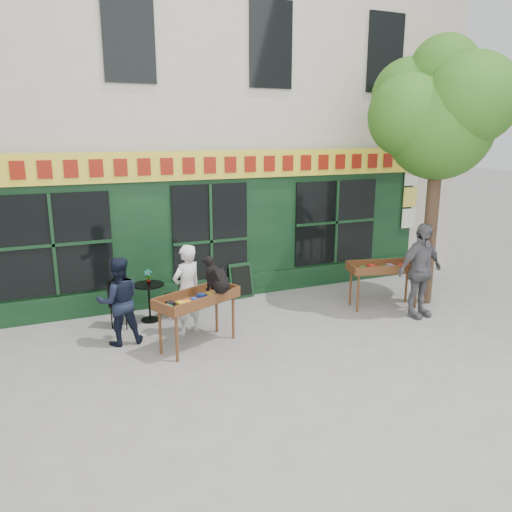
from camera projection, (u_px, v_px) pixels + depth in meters
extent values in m
plane|color=slate|center=(252.00, 337.00, 9.19)|extent=(80.00, 80.00, 0.00)
cube|color=beige|center=(164.00, 81.00, 13.34)|extent=(14.00, 7.00, 10.00)
cube|color=black|center=(209.00, 229.00, 10.96)|extent=(11.00, 0.16, 3.20)
cube|color=yellow|center=(209.00, 165.00, 10.52)|extent=(11.00, 0.06, 0.60)
cube|color=maroon|center=(210.00, 165.00, 10.49)|extent=(9.60, 0.03, 0.34)
cube|color=black|center=(212.00, 289.00, 11.20)|extent=(11.00, 0.10, 0.50)
cube|color=black|center=(211.00, 241.00, 10.94)|extent=(1.70, 0.05, 2.50)
cube|color=black|center=(53.00, 245.00, 9.65)|extent=(2.20, 0.05, 2.00)
cube|color=black|center=(336.00, 222.00, 12.12)|extent=(2.20, 0.05, 2.00)
cube|color=silver|center=(408.00, 218.00, 12.96)|extent=(0.42, 0.02, 0.50)
cube|color=#E5D14C|center=(410.00, 197.00, 12.83)|extent=(0.42, 0.02, 0.50)
cube|color=silver|center=(412.00, 176.00, 12.70)|extent=(0.42, 0.02, 0.50)
cylinder|color=#382619|center=(431.00, 222.00, 10.69)|extent=(0.28, 0.28, 3.60)
sphere|color=#2D6016|center=(439.00, 126.00, 10.21)|extent=(2.20, 2.20, 2.20)
sphere|color=#2D6016|center=(456.00, 112.00, 10.67)|extent=(1.80, 1.80, 1.80)
sphere|color=#2D6016|center=(410.00, 116.00, 10.10)|extent=(1.70, 1.70, 1.70)
sphere|color=#2D6016|center=(472.00, 99.00, 9.63)|extent=(1.80, 1.80, 1.80)
sphere|color=#2D6016|center=(410.00, 97.00, 10.48)|extent=(1.60, 1.60, 1.60)
sphere|color=#2D6016|center=(444.00, 70.00, 10.07)|extent=(1.40, 1.40, 1.40)
cylinder|color=#5B321A|center=(177.00, 339.00, 8.12)|extent=(0.05, 0.05, 0.80)
cylinder|color=#5B321A|center=(233.00, 318.00, 9.05)|extent=(0.05, 0.05, 0.80)
cylinder|color=#5B321A|center=(160.00, 332.00, 8.40)|extent=(0.05, 0.05, 0.80)
cylinder|color=#5B321A|center=(217.00, 312.00, 9.33)|extent=(0.05, 0.05, 0.80)
cube|color=#5B321A|center=(197.00, 302.00, 8.62)|extent=(1.61, 1.14, 0.05)
cube|color=#5B321A|center=(209.00, 301.00, 8.41)|extent=(1.39, 0.65, 0.18)
cube|color=#5B321A|center=(186.00, 294.00, 8.79)|extent=(1.39, 0.65, 0.18)
cube|color=brown|center=(197.00, 298.00, 8.61)|extent=(1.35, 0.90, 0.06)
imported|color=silver|center=(187.00, 290.00, 9.20)|extent=(0.73, 0.62, 1.70)
cylinder|color=#5B321A|center=(358.00, 294.00, 10.39)|extent=(0.05, 0.05, 0.80)
cylinder|color=#5B321A|center=(416.00, 290.00, 10.62)|extent=(0.05, 0.05, 0.80)
cylinder|color=#5B321A|center=(351.00, 287.00, 10.82)|extent=(0.05, 0.05, 0.80)
cylinder|color=#5B321A|center=(406.00, 284.00, 11.04)|extent=(0.05, 0.05, 0.80)
cube|color=#5B321A|center=(384.00, 270.00, 10.61)|extent=(1.59, 0.91, 0.05)
cube|color=#5B321A|center=(390.00, 270.00, 10.32)|extent=(1.47, 0.39, 0.18)
cube|color=#5B321A|center=(379.00, 263.00, 10.87)|extent=(1.47, 0.39, 0.18)
cube|color=brown|center=(384.00, 267.00, 10.60)|extent=(1.36, 0.69, 0.06)
imported|color=#58585D|center=(420.00, 271.00, 10.03)|extent=(1.18, 0.60, 1.93)
cylinder|color=black|center=(150.00, 320.00, 10.00)|extent=(0.36, 0.36, 0.03)
cylinder|color=black|center=(149.00, 303.00, 9.91)|extent=(0.04, 0.04, 0.72)
cylinder|color=black|center=(148.00, 285.00, 9.82)|extent=(0.60, 0.60, 0.03)
cube|color=black|center=(122.00, 304.00, 9.59)|extent=(0.50, 0.50, 0.03)
cube|color=black|center=(113.00, 292.00, 9.56)|extent=(0.23, 0.31, 0.50)
cylinder|color=black|center=(126.00, 319.00, 9.48)|extent=(0.02, 0.02, 0.44)
cylinder|color=black|center=(133.00, 314.00, 9.76)|extent=(0.02, 0.02, 0.44)
cylinder|color=black|center=(112.00, 318.00, 9.53)|extent=(0.02, 0.02, 0.44)
cylinder|color=black|center=(119.00, 312.00, 9.82)|extent=(0.02, 0.02, 0.44)
cube|color=black|center=(176.00, 295.00, 10.15)|extent=(0.42, 0.42, 0.03)
cube|color=black|center=(183.00, 282.00, 10.18)|extent=(0.10, 0.36, 0.50)
cylinder|color=black|center=(166.00, 305.00, 10.25)|extent=(0.02, 0.02, 0.44)
cylinder|color=black|center=(173.00, 309.00, 10.00)|extent=(0.02, 0.02, 0.44)
cylinder|color=black|center=(180.00, 302.00, 10.41)|extent=(0.02, 0.02, 0.44)
cylinder|color=black|center=(186.00, 306.00, 10.17)|extent=(0.02, 0.02, 0.44)
imported|color=gray|center=(148.00, 277.00, 9.78)|extent=(0.18, 0.15, 0.30)
imported|color=black|center=(119.00, 301.00, 8.74)|extent=(0.78, 0.61, 1.58)
cube|color=black|center=(241.00, 281.00, 11.31)|extent=(0.57, 0.23, 0.79)
cube|color=black|center=(242.00, 281.00, 11.30)|extent=(0.47, 0.20, 0.65)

